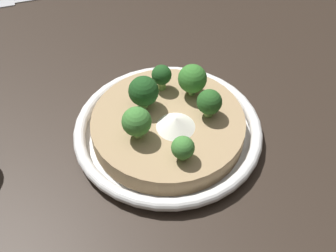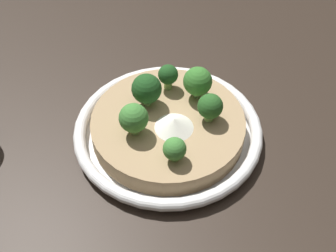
{
  "view_description": "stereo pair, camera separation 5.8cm",
  "coord_description": "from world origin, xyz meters",
  "px_view_note": "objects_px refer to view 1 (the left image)",
  "views": [
    {
      "loc": [
        -0.19,
        0.34,
        0.45
      ],
      "look_at": [
        0.0,
        0.0,
        0.02
      ],
      "focal_mm": 45.0,
      "sensor_mm": 36.0,
      "label": 1
    },
    {
      "loc": [
        -0.24,
        0.31,
        0.45
      ],
      "look_at": [
        0.0,
        0.0,
        0.02
      ],
      "focal_mm": 45.0,
      "sensor_mm": 36.0,
      "label": 2
    }
  ],
  "objects_px": {
    "broccoli_back_left": "(183,148)",
    "broccoli_front_right": "(144,91)",
    "broccoli_left": "(209,102)",
    "broccoli_front": "(162,76)",
    "risotto_bowl": "(168,128)",
    "fork_utensil": "(23,0)",
    "broccoli_back": "(137,122)",
    "broccoli_front_left": "(192,79)"
  },
  "relations": [
    {
      "from": "broccoli_back",
      "to": "broccoli_back_left",
      "type": "bearing_deg",
      "value": 176.66
    },
    {
      "from": "broccoli_back_left",
      "to": "broccoli_front_left",
      "type": "xyz_separation_m",
      "value": [
        0.04,
        -0.11,
        0.01
      ]
    },
    {
      "from": "risotto_bowl",
      "to": "broccoli_back",
      "type": "relative_size",
      "value": 5.58
    },
    {
      "from": "broccoli_back_left",
      "to": "broccoli_left",
      "type": "bearing_deg",
      "value": -87.14
    },
    {
      "from": "broccoli_front_left",
      "to": "broccoli_front",
      "type": "relative_size",
      "value": 1.23
    },
    {
      "from": "broccoli_front",
      "to": "broccoli_front_left",
      "type": "bearing_deg",
      "value": -166.43
    },
    {
      "from": "broccoli_back",
      "to": "broccoli_front_right",
      "type": "relative_size",
      "value": 0.94
    },
    {
      "from": "broccoli_back",
      "to": "broccoli_front_left",
      "type": "xyz_separation_m",
      "value": [
        -0.02,
        -0.11,
        0.0
      ]
    },
    {
      "from": "risotto_bowl",
      "to": "fork_utensil",
      "type": "xyz_separation_m",
      "value": [
        0.42,
        -0.17,
        -0.01
      ]
    },
    {
      "from": "broccoli_front",
      "to": "broccoli_back",
      "type": "bearing_deg",
      "value": 100.81
    },
    {
      "from": "risotto_bowl",
      "to": "fork_utensil",
      "type": "bearing_deg",
      "value": -22.03
    },
    {
      "from": "broccoli_front_left",
      "to": "broccoli_front",
      "type": "xyz_separation_m",
      "value": [
        0.04,
        0.01,
        -0.0
      ]
    },
    {
      "from": "broccoli_left",
      "to": "broccoli_front",
      "type": "bearing_deg",
      "value": -11.27
    },
    {
      "from": "risotto_bowl",
      "to": "broccoli_back",
      "type": "bearing_deg",
      "value": 66.93
    },
    {
      "from": "broccoli_back_left",
      "to": "broccoli_front_right",
      "type": "bearing_deg",
      "value": -31.87
    },
    {
      "from": "broccoli_back_left",
      "to": "broccoli_left",
      "type": "xyz_separation_m",
      "value": [
        0.0,
        -0.08,
        0.0
      ]
    },
    {
      "from": "broccoli_back",
      "to": "broccoli_front_right",
      "type": "xyz_separation_m",
      "value": [
        0.02,
        -0.05,
        0.0
      ]
    },
    {
      "from": "broccoli_back",
      "to": "fork_utensil",
      "type": "relative_size",
      "value": 0.31
    },
    {
      "from": "broccoli_front_right",
      "to": "broccoli_front_left",
      "type": "height_order",
      "value": "broccoli_front_right"
    },
    {
      "from": "broccoli_front_right",
      "to": "broccoli_left",
      "type": "height_order",
      "value": "broccoli_front_right"
    },
    {
      "from": "broccoli_back_left",
      "to": "broccoli_front_right",
      "type": "xyz_separation_m",
      "value": [
        0.09,
        -0.06,
        0.01
      ]
    },
    {
      "from": "risotto_bowl",
      "to": "broccoli_front_right",
      "type": "xyz_separation_m",
      "value": [
        0.04,
        -0.01,
        0.05
      ]
    },
    {
      "from": "risotto_bowl",
      "to": "broccoli_front_right",
      "type": "bearing_deg",
      "value": -7.22
    },
    {
      "from": "broccoli_front_left",
      "to": "broccoli_back",
      "type": "bearing_deg",
      "value": 76.76
    },
    {
      "from": "risotto_bowl",
      "to": "fork_utensil",
      "type": "distance_m",
      "value": 0.46
    },
    {
      "from": "fork_utensil",
      "to": "broccoli_front_left",
      "type": "bearing_deg",
      "value": 119.23
    },
    {
      "from": "broccoli_front_right",
      "to": "fork_utensil",
      "type": "xyz_separation_m",
      "value": [
        0.38,
        -0.17,
        -0.06
      ]
    },
    {
      "from": "risotto_bowl",
      "to": "broccoli_back_left",
      "type": "distance_m",
      "value": 0.08
    },
    {
      "from": "broccoli_back",
      "to": "broccoli_front_right",
      "type": "bearing_deg",
      "value": -67.93
    },
    {
      "from": "fork_utensil",
      "to": "risotto_bowl",
      "type": "bearing_deg",
      "value": 111.74
    },
    {
      "from": "risotto_bowl",
      "to": "broccoli_front",
      "type": "distance_m",
      "value": 0.08
    },
    {
      "from": "broccoli_back_left",
      "to": "risotto_bowl",
      "type": "bearing_deg",
      "value": -45.99
    },
    {
      "from": "fork_utensil",
      "to": "broccoli_front",
      "type": "bearing_deg",
      "value": 116.26
    },
    {
      "from": "broccoli_back",
      "to": "broccoli_front_left",
      "type": "distance_m",
      "value": 0.11
    },
    {
      "from": "broccoli_front_right",
      "to": "broccoli_front_left",
      "type": "distance_m",
      "value": 0.07
    },
    {
      "from": "broccoli_front_left",
      "to": "risotto_bowl",
      "type": "bearing_deg",
      "value": 84.89
    },
    {
      "from": "risotto_bowl",
      "to": "broccoli_front",
      "type": "height_order",
      "value": "broccoli_front"
    },
    {
      "from": "broccoli_front",
      "to": "fork_utensil",
      "type": "xyz_separation_m",
      "value": [
        0.38,
        -0.12,
        -0.06
      ]
    },
    {
      "from": "risotto_bowl",
      "to": "broccoli_left",
      "type": "xyz_separation_m",
      "value": [
        -0.04,
        -0.03,
        0.04
      ]
    },
    {
      "from": "broccoli_back",
      "to": "broccoli_front_right",
      "type": "distance_m",
      "value": 0.06
    },
    {
      "from": "broccoli_back_left",
      "to": "broccoli_front_left",
      "type": "distance_m",
      "value": 0.12
    },
    {
      "from": "risotto_bowl",
      "to": "broccoli_front_right",
      "type": "relative_size",
      "value": 5.26
    }
  ]
}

